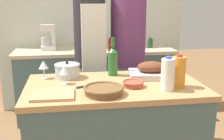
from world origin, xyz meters
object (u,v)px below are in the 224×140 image
cutting_board (53,95)px  wine_bottle_green (113,61)px  person_cook_guest (128,52)px  condiment_bottle_extra (119,42)px  condiment_bottle_tall (150,43)px  stand_mixer (48,40)px  condiment_bottle_short (110,45)px  mixing_bowl (133,84)px  milk_jug (168,74)px  stock_pot (67,71)px  person_cook_aproned (90,51)px  wine_glass_right (43,65)px  juice_jug (179,72)px  roasting_pan (151,71)px  knife_chef (73,89)px  wicker_basket (104,90)px  wine_glass_left (64,71)px

cutting_board → wine_bottle_green: 0.66m
person_cook_guest → condiment_bottle_extra: bearing=104.2°
wine_bottle_green → condiment_bottle_tall: size_ratio=2.38×
stand_mixer → condiment_bottle_short: size_ratio=1.90×
wine_bottle_green → condiment_bottle_tall: 1.46m
mixing_bowl → milk_jug: (0.22, -0.11, 0.09)m
wine_bottle_green → condiment_bottle_tall: wine_bottle_green is taller
mixing_bowl → stock_pot: bearing=146.0°
person_cook_aproned → wine_glass_right: bearing=-139.6°
cutting_board → stand_mixer: 1.78m
person_cook_guest → cutting_board: bearing=-108.6°
wine_glass_right → person_cook_guest: size_ratio=0.08×
cutting_board → stock_pot: size_ratio=1.41×
juice_jug → wine_glass_right: bearing=159.1°
roasting_pan → knife_chef: bearing=-161.3°
cutting_board → milk_jug: 0.79m
wicker_basket → condiment_bottle_extra: condiment_bottle_extra is taller
wicker_basket → wine_glass_left: size_ratio=1.97×
wicker_basket → juice_jug: (0.55, 0.08, 0.08)m
cutting_board → condiment_bottle_short: 1.71m
condiment_bottle_extra → person_cook_guest: 0.70m
knife_chef → person_cook_guest: size_ratio=0.15×
roasting_pan → person_cook_guest: size_ratio=0.22×
juice_jug → person_cook_guest: bearing=100.3°
mixing_bowl → condiment_bottle_tall: (0.60, 1.62, 0.03)m
person_cook_aproned → person_cook_guest: (0.39, 0.03, -0.03)m
roasting_pan → juice_jug: size_ratio=1.60×
mixing_bowl → person_cook_guest: (0.15, 0.88, 0.06)m
condiment_bottle_extra → stand_mixer: bearing=175.0°
mixing_bowl → condiment_bottle_short: (0.05, 1.47, 0.04)m
roasting_pan → wicker_basket: bearing=-140.4°
mixing_bowl → milk_jug: size_ratio=0.65×
wine_glass_right → condiment_bottle_tall: size_ratio=1.09×
juice_jug → stand_mixer: stand_mixer is taller
milk_jug → person_cook_guest: bearing=94.0°
wine_bottle_green → wine_glass_right: wine_bottle_green is taller
wine_glass_right → person_cook_aproned: size_ratio=0.08×
wicker_basket → person_cook_guest: person_cook_guest is taller
wine_bottle_green → milk_jug: bearing=-54.7°
roasting_pan → person_cook_aproned: (-0.44, 0.62, 0.06)m
mixing_bowl → condiment_bottle_short: bearing=87.9°
milk_jug → roasting_pan: bearing=92.4°
stand_mixer → person_cook_aproned: size_ratio=0.18×
condiment_bottle_short → condiment_bottle_extra: (0.13, 0.11, 0.01)m
wine_glass_left → milk_jug: bearing=-20.0°
roasting_pan → person_cook_guest: 0.66m
juice_jug → condiment_bottle_short: (-0.26, 1.53, -0.05)m
wine_glass_right → condiment_bottle_short: size_ratio=0.87×
mixing_bowl → stand_mixer: stand_mixer is taller
cutting_board → stand_mixer: size_ratio=0.90×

